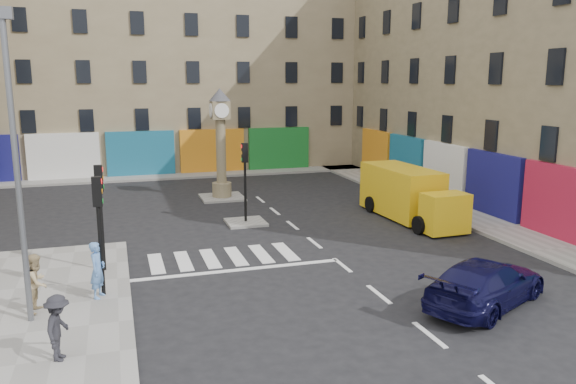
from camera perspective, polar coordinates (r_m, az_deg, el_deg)
name	(u,v)px	position (r m, az deg, el deg)	size (l,w,h in m)	color
ground	(353,274)	(19.95, 6.64, -8.28)	(120.00, 120.00, 0.00)	black
sidewalk_right	(424,199)	(32.40, 13.61, -0.74)	(2.60, 30.00, 0.15)	gray
sidewalk_far	(172,176)	(40.06, -11.70, 1.61)	(32.00, 2.40, 0.15)	gray
island_near	(246,222)	(26.62, -4.31, -3.09)	(1.80, 1.80, 0.12)	gray
island_far	(222,197)	(32.35, -6.71, -0.55)	(2.40, 2.40, 0.12)	gray
building_right	(528,56)	(35.42, 23.24, 12.58)	(10.00, 30.00, 16.00)	#877958
building_far	(160,56)	(45.33, -12.90, 13.36)	(32.00, 10.00, 17.00)	gray
traffic_light_left_near	(99,217)	(17.82, -18.68, -2.41)	(0.28, 0.22, 3.70)	black
traffic_light_left_far	(100,201)	(20.16, -18.55, -0.85)	(0.28, 0.22, 3.70)	black
traffic_light_island	(245,169)	(26.11, -4.40, 2.30)	(0.28, 0.22, 3.70)	black
lamp_post	(15,153)	(16.24, -25.97, 3.55)	(0.50, 0.25, 8.30)	#595B60
clock_pillar	(221,137)	(31.81, -6.85, 5.61)	(1.20, 1.20, 6.10)	#877958
navy_sedan	(486,283)	(17.98, 19.46, -8.72)	(1.98, 4.87, 1.41)	black
yellow_van	(408,195)	(27.78, 12.14, -0.25)	(2.52, 6.82, 2.45)	gold
pedestrian_blue	(98,270)	(18.08, -18.78, -7.49)	(0.64, 0.42, 1.74)	#5582C2
pedestrian_tan	(37,283)	(17.70, -24.15, -8.40)	(0.82, 0.64, 1.69)	tan
pedestrian_dark	(58,328)	(14.59, -22.31, -12.63)	(1.04, 0.60, 1.61)	#222227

